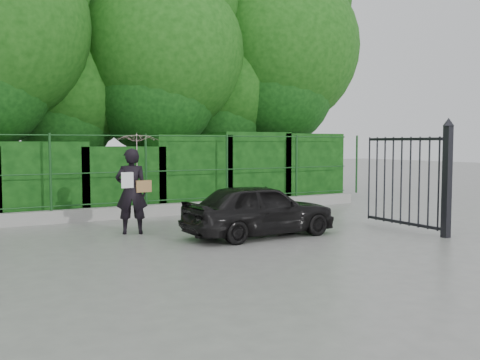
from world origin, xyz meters
TOP-DOWN VIEW (x-y plane):
  - ground at (0.00, 0.00)m, footprint 80.00×80.00m
  - kerb at (0.00, 4.50)m, footprint 14.00×0.25m
  - fence at (0.22, 4.50)m, footprint 14.13×0.06m
  - hedge at (0.10, 5.50)m, footprint 14.20×1.20m
  - trees at (1.14, 7.74)m, footprint 17.10×6.15m
  - gate at (4.60, -0.72)m, footprint 0.22×2.33m
  - woman at (-0.61, 2.26)m, footprint 0.95×0.88m
  - car at (1.46, 0.73)m, footprint 3.19×1.36m

SIDE VIEW (x-z plane):
  - ground at x=0.00m, z-range 0.00..0.00m
  - kerb at x=0.00m, z-range 0.00..0.30m
  - car at x=1.46m, z-range 0.00..1.07m
  - hedge at x=0.10m, z-range -0.10..2.14m
  - gate at x=4.60m, z-range 0.01..2.37m
  - fence at x=0.22m, z-range 0.30..2.10m
  - woman at x=-0.61m, z-range 0.29..2.37m
  - trees at x=1.14m, z-range 0.58..8.66m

